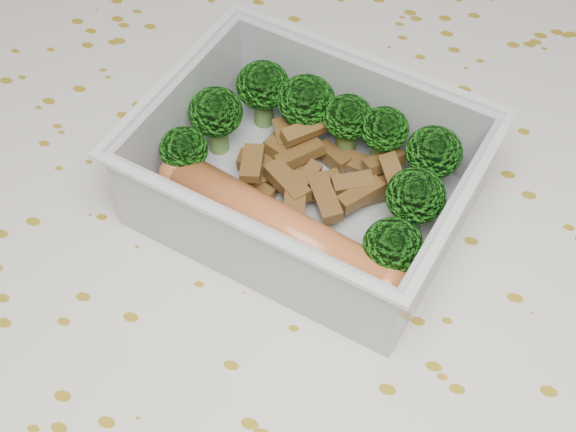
# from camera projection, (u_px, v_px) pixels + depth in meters

# --- Properties ---
(dining_table) EXTENTS (1.40, 0.90, 0.75)m
(dining_table) POSITION_uv_depth(u_px,v_px,m) (291.00, 311.00, 0.57)
(dining_table) COLOR brown
(dining_table) RESTS_ON ground
(tablecloth) EXTENTS (1.46, 0.96, 0.19)m
(tablecloth) POSITION_uv_depth(u_px,v_px,m) (292.00, 272.00, 0.53)
(tablecloth) COLOR silver
(tablecloth) RESTS_ON dining_table
(lunch_container) EXTENTS (0.23, 0.20, 0.07)m
(lunch_container) POSITION_uv_depth(u_px,v_px,m) (307.00, 182.00, 0.50)
(lunch_container) COLOR silver
(lunch_container) RESTS_ON tablecloth
(broccoli_florets) EXTENTS (0.18, 0.14, 0.05)m
(broccoli_florets) POSITION_uv_depth(u_px,v_px,m) (327.00, 143.00, 0.50)
(broccoli_florets) COLOR #608C3F
(broccoli_florets) RESTS_ON lunch_container
(meat_pile) EXTENTS (0.12, 0.08, 0.03)m
(meat_pile) POSITION_uv_depth(u_px,v_px,m) (313.00, 171.00, 0.51)
(meat_pile) COLOR brown
(meat_pile) RESTS_ON lunch_container
(sausage) EXTENTS (0.17, 0.07, 0.03)m
(sausage) POSITION_uv_depth(u_px,v_px,m) (279.00, 228.00, 0.47)
(sausage) COLOR #C46332
(sausage) RESTS_ON lunch_container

